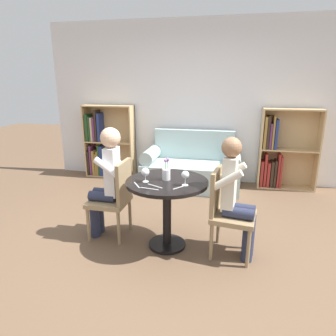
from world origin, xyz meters
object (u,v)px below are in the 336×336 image
(chair_left, at_px, (115,196))
(wine_glass_right, at_px, (185,175))
(couch, at_px, (191,168))
(chair_right, at_px, (227,209))
(wine_glass_left, at_px, (145,173))
(person_left, at_px, (107,179))
(person_right, at_px, (237,197))
(bookshelf_left, at_px, (104,143))
(flower_vase, at_px, (166,172))
(bookshelf_right, at_px, (280,152))

(chair_left, distance_m, wine_glass_right, 0.91)
(couch, relative_size, chair_right, 1.76)
(couch, relative_size, wine_glass_left, 10.86)
(couch, xyz_separation_m, wine_glass_right, (0.20, -2.04, 0.54))
(person_left, bearing_deg, person_right, 85.88)
(chair_right, relative_size, person_left, 0.71)
(bookshelf_left, height_order, person_right, bookshelf_left)
(person_left, distance_m, wine_glass_right, 0.94)
(wine_glass_left, height_order, flower_vase, flower_vase)
(wine_glass_left, bearing_deg, person_right, 2.60)
(person_left, height_order, flower_vase, person_left)
(wine_glass_left, bearing_deg, bookshelf_left, 122.56)
(couch, bearing_deg, wine_glass_left, -95.79)
(wine_glass_right, bearing_deg, flower_vase, 149.06)
(couch, bearing_deg, chair_right, -72.58)
(couch, xyz_separation_m, person_right, (0.70, -1.98, 0.34))
(person_right, xyz_separation_m, wine_glass_left, (-0.91, -0.04, 0.20))
(bookshelf_right, relative_size, wine_glass_left, 8.98)
(chair_left, xyz_separation_m, wine_glass_left, (0.41, -0.16, 0.35))
(couch, xyz_separation_m, chair_left, (-0.61, -1.86, 0.18))
(bookshelf_left, distance_m, person_right, 3.27)
(bookshelf_left, xyz_separation_m, wine_glass_right, (1.87, -2.31, 0.24))
(person_left, relative_size, person_right, 1.03)
(bookshelf_left, height_order, flower_vase, bookshelf_left)
(couch, height_order, wine_glass_right, couch)
(chair_left, bearing_deg, person_left, -90.53)
(chair_right, distance_m, person_right, 0.18)
(wine_glass_right, bearing_deg, wine_glass_left, 176.93)
(couch, relative_size, person_left, 1.25)
(bookshelf_right, xyz_separation_m, wine_glass_left, (-1.62, -2.29, 0.25))
(bookshelf_left, distance_m, chair_left, 2.38)
(chair_right, xyz_separation_m, flower_vase, (-0.63, 0.04, 0.34))
(person_right, bearing_deg, chair_left, 93.19)
(bookshelf_left, distance_m, wine_glass_right, 2.98)
(bookshelf_left, xyz_separation_m, chair_left, (1.05, -2.13, -0.12))
(person_right, bearing_deg, wine_glass_right, 105.49)
(person_right, bearing_deg, bookshelf_right, -9.21)
(couch, height_order, person_right, person_right)
(person_right, xyz_separation_m, flower_vase, (-0.72, 0.07, 0.19))
(chair_right, bearing_deg, bookshelf_left, 54.00)
(bookshelf_right, bearing_deg, person_left, -134.77)
(bookshelf_right, relative_size, chair_left, 1.45)
(bookshelf_right, xyz_separation_m, person_right, (-0.71, -2.25, 0.05))
(wine_glass_right, height_order, flower_vase, flower_vase)
(person_right, bearing_deg, bookshelf_left, 54.82)
(chair_left, height_order, wine_glass_left, chair_left)
(chair_right, relative_size, flower_vase, 3.80)
(chair_right, relative_size, wine_glass_left, 6.19)
(bookshelf_left, distance_m, bookshelf_right, 3.08)
(chair_right, bearing_deg, wine_glass_right, 109.96)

